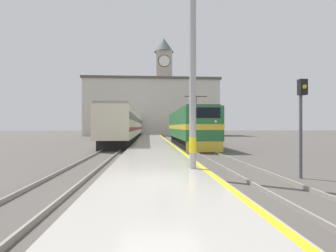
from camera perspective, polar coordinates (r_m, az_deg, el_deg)
name	(u,v)px	position (r m, az deg, el deg)	size (l,w,h in m)	color
ground_plane	(151,141)	(37.81, -3.64, -3.19)	(200.00, 200.00, 0.00)	#514C47
platform	(152,141)	(32.81, -3.56, -3.31)	(3.82, 140.00, 0.39)	#ADA89E
rail_track_near	(182,142)	(33.08, 3.06, -3.57)	(2.83, 140.00, 0.16)	#514C47
rail_track_far	(125,143)	(32.96, -9.41, -3.58)	(2.83, 140.00, 0.16)	#514C47
locomotive_train	(189,127)	(27.32, 4.57, -0.31)	(2.92, 15.98, 4.73)	black
passenger_train	(130,126)	(42.91, -8.17, 0.04)	(2.92, 44.81, 4.00)	black
catenary_mast	(195,53)	(10.45, 5.91, 15.48)	(2.77, 0.28, 8.84)	#9E9EA3
clock_tower	(164,83)	(70.51, -0.91, 9.31)	(5.12, 5.12, 25.57)	#ADA393
station_building	(152,108)	(61.00, -3.51, 3.99)	(30.05, 10.43, 12.81)	beige
signal_post	(302,112)	(11.27, 27.09, 2.77)	(0.30, 0.39, 3.80)	#4C4C51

